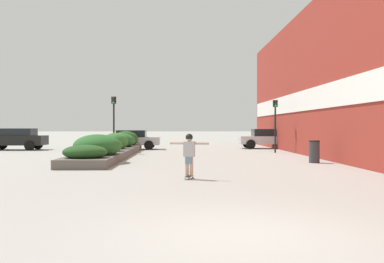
{
  "coord_description": "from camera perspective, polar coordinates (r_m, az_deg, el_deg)",
  "views": [
    {
      "loc": [
        -1.06,
        -6.65,
        1.68
      ],
      "look_at": [
        -0.42,
        18.45,
        1.4
      ],
      "focal_mm": 40.0,
      "sensor_mm": 36.0,
      "label": 1
    }
  ],
  "objects": [
    {
      "name": "traffic_light_left",
      "position": [
        27.66,
        -10.39,
        2.21
      ],
      "size": [
        0.28,
        0.3,
        3.6
      ],
      "color": "black",
      "rests_on": "ground_plane"
    },
    {
      "name": "traffic_light_right",
      "position": [
        28.17,
        11.05,
        1.96
      ],
      "size": [
        0.28,
        0.3,
        3.42
      ],
      "color": "black",
      "rests_on": "ground_plane"
    },
    {
      "name": "planter_box",
      "position": [
        24.29,
        -10.82,
        -2.04
      ],
      "size": [
        2.24,
        14.71,
        1.38
      ],
      "color": "#605B54",
      "rests_on": "ground_plane"
    },
    {
      "name": "trash_bin",
      "position": [
        20.68,
        15.99,
        -2.59
      ],
      "size": [
        0.51,
        0.51,
        1.04
      ],
      "color": "#38383D",
      "rests_on": "ground_plane"
    },
    {
      "name": "skateboard",
      "position": [
        13.79,
        -0.38,
        -6.07
      ],
      "size": [
        0.31,
        0.59,
        0.1
      ],
      "rotation": [
        0.0,
        0.0,
        -0.26
      ],
      "color": "black",
      "rests_on": "ground_plane"
    },
    {
      "name": "car_center_left",
      "position": [
        32.16,
        -7.86,
        -1.01
      ],
      "size": [
        3.86,
        1.92,
        1.42
      ],
      "rotation": [
        0.0,
        0.0,
        -1.57
      ],
      "color": "#BCBCC1",
      "rests_on": "ground_plane"
    },
    {
      "name": "ground_plane",
      "position": [
        6.94,
        7.55,
        -13.37
      ],
      "size": [
        300.0,
        300.0,
        0.0
      ],
      "primitive_type": "plane",
      "color": "#A3A099"
    },
    {
      "name": "car_leftmost",
      "position": [
        33.5,
        -22.39,
        -0.87
      ],
      "size": [
        4.23,
        1.95,
        1.56
      ],
      "rotation": [
        0.0,
        0.0,
        1.57
      ],
      "color": "black",
      "rests_on": "ground_plane"
    },
    {
      "name": "building_wall_right",
      "position": [
        22.94,
        17.85,
        7.21
      ],
      "size": [
        0.67,
        38.2,
        8.66
      ],
      "color": "maroon",
      "rests_on": "ground_plane"
    },
    {
      "name": "car_center_right",
      "position": [
        33.59,
        9.71,
        -0.87
      ],
      "size": [
        3.9,
        1.93,
        1.51
      ],
      "rotation": [
        0.0,
        0.0,
        1.57
      ],
      "color": "#BCBCC1",
      "rests_on": "ground_plane"
    },
    {
      "name": "skateboarder",
      "position": [
        13.72,
        -0.38,
        -2.53
      ],
      "size": [
        1.25,
        0.4,
        1.36
      ],
      "rotation": [
        0.0,
        0.0,
        -0.26
      ],
      "color": "tan",
      "rests_on": "skateboard"
    }
  ]
}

